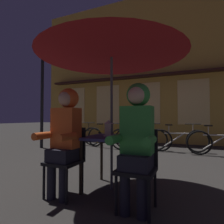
{
  "coord_description": "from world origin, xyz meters",
  "views": [
    {
      "loc": [
        1.01,
        -2.38,
        1.0
      ],
      "look_at": [
        0.0,
        0.01,
        1.08
      ],
      "focal_mm": 29.31,
      "sensor_mm": 36.0,
      "label": 1
    }
  ],
  "objects_px": {
    "chair_right": "(138,163)",
    "bicycle_second": "(106,138)",
    "patio_umbrella": "(112,44)",
    "bicycle_fifth": "(220,143)",
    "lantern": "(109,128)",
    "bicycle_nearest": "(79,136)",
    "bicycle_third": "(140,138)",
    "cafe_table": "(112,144)",
    "person_left_hooded": "(65,130)",
    "bicycle_fourth": "(179,140)",
    "chair_left": "(67,156)",
    "street_lamp": "(42,68)",
    "person_right_hooded": "(137,132)"
  },
  "relations": [
    {
      "from": "chair_right",
      "to": "bicycle_fourth",
      "type": "xyz_separation_m",
      "value": [
        0.25,
        3.73,
        -0.14
      ]
    },
    {
      "from": "cafe_table",
      "to": "bicycle_fourth",
      "type": "xyz_separation_m",
      "value": [
        0.73,
        3.36,
        -0.29
      ]
    },
    {
      "from": "chair_left",
      "to": "bicycle_fifth",
      "type": "xyz_separation_m",
      "value": [
        2.24,
        3.54,
        -0.14
      ]
    },
    {
      "from": "bicycle_nearest",
      "to": "bicycle_second",
      "type": "bearing_deg",
      "value": -10.96
    },
    {
      "from": "bicycle_third",
      "to": "bicycle_fifth",
      "type": "bearing_deg",
      "value": -4.43
    },
    {
      "from": "cafe_table",
      "to": "street_lamp",
      "type": "relative_size",
      "value": 0.19
    },
    {
      "from": "street_lamp",
      "to": "bicycle_fourth",
      "type": "relative_size",
      "value": 2.34
    },
    {
      "from": "bicycle_nearest",
      "to": "bicycle_second",
      "type": "distance_m",
      "value": 1.27
    },
    {
      "from": "bicycle_nearest",
      "to": "person_right_hooded",
      "type": "bearing_deg",
      "value": -49.53
    },
    {
      "from": "cafe_table",
      "to": "chair_left",
      "type": "height_order",
      "value": "chair_left"
    },
    {
      "from": "street_lamp",
      "to": "bicycle_fifth",
      "type": "relative_size",
      "value": 2.32
    },
    {
      "from": "lantern",
      "to": "street_lamp",
      "type": "relative_size",
      "value": 0.06
    },
    {
      "from": "bicycle_second",
      "to": "chair_left",
      "type": "bearing_deg",
      "value": -73.41
    },
    {
      "from": "chair_left",
      "to": "bicycle_fourth",
      "type": "height_order",
      "value": "chair_left"
    },
    {
      "from": "patio_umbrella",
      "to": "bicycle_third",
      "type": "relative_size",
      "value": 1.38
    },
    {
      "from": "bicycle_third",
      "to": "bicycle_second",
      "type": "bearing_deg",
      "value": -169.97
    },
    {
      "from": "cafe_table",
      "to": "bicycle_fourth",
      "type": "bearing_deg",
      "value": 77.78
    },
    {
      "from": "patio_umbrella",
      "to": "bicycle_fifth",
      "type": "height_order",
      "value": "patio_umbrella"
    },
    {
      "from": "chair_right",
      "to": "bicycle_second",
      "type": "relative_size",
      "value": 0.53
    },
    {
      "from": "lantern",
      "to": "bicycle_second",
      "type": "xyz_separation_m",
      "value": [
        -1.48,
        3.15,
        -0.51
      ]
    },
    {
      "from": "cafe_table",
      "to": "person_left_hooded",
      "type": "distance_m",
      "value": 0.67
    },
    {
      "from": "chair_right",
      "to": "bicycle_second",
      "type": "height_order",
      "value": "chair_right"
    },
    {
      "from": "chair_left",
      "to": "bicycle_nearest",
      "type": "height_order",
      "value": "chair_left"
    },
    {
      "from": "chair_left",
      "to": "bicycle_nearest",
      "type": "bearing_deg",
      "value": 121.41
    },
    {
      "from": "bicycle_second",
      "to": "lantern",
      "type": "bearing_deg",
      "value": -64.78
    },
    {
      "from": "bicycle_third",
      "to": "bicycle_fourth",
      "type": "relative_size",
      "value": 1.01
    },
    {
      "from": "chair_right",
      "to": "bicycle_fifth",
      "type": "height_order",
      "value": "chair_right"
    },
    {
      "from": "street_lamp",
      "to": "bicycle_fifth",
      "type": "bearing_deg",
      "value": 8.43
    },
    {
      "from": "lantern",
      "to": "bicycle_nearest",
      "type": "distance_m",
      "value": 4.39
    },
    {
      "from": "person_right_hooded",
      "to": "bicycle_fifth",
      "type": "height_order",
      "value": "person_right_hooded"
    },
    {
      "from": "chair_left",
      "to": "bicycle_second",
      "type": "height_order",
      "value": "chair_left"
    },
    {
      "from": "bicycle_second",
      "to": "bicycle_fourth",
      "type": "xyz_separation_m",
      "value": [
        2.25,
        0.21,
        0.0
      ]
    },
    {
      "from": "chair_right",
      "to": "cafe_table",
      "type": "bearing_deg",
      "value": 142.45
    },
    {
      "from": "cafe_table",
      "to": "person_left_hooded",
      "type": "relative_size",
      "value": 0.53
    },
    {
      "from": "bicycle_second",
      "to": "bicycle_third",
      "type": "distance_m",
      "value": 1.12
    },
    {
      "from": "patio_umbrella",
      "to": "lantern",
      "type": "relative_size",
      "value": 10.0
    },
    {
      "from": "chair_left",
      "to": "street_lamp",
      "type": "height_order",
      "value": "street_lamp"
    },
    {
      "from": "lantern",
      "to": "bicycle_fifth",
      "type": "distance_m",
      "value": 3.69
    },
    {
      "from": "bicycle_second",
      "to": "bicycle_fifth",
      "type": "height_order",
      "value": "same"
    },
    {
      "from": "chair_right",
      "to": "bicycle_fourth",
      "type": "bearing_deg",
      "value": 86.21
    },
    {
      "from": "person_left_hooded",
      "to": "lantern",
      "type": "bearing_deg",
      "value": 43.89
    },
    {
      "from": "person_right_hooded",
      "to": "bicycle_nearest",
      "type": "distance_m",
      "value": 5.04
    },
    {
      "from": "person_left_hooded",
      "to": "bicycle_third",
      "type": "height_order",
      "value": "person_left_hooded"
    },
    {
      "from": "person_left_hooded",
      "to": "cafe_table",
      "type": "bearing_deg",
      "value": 41.57
    },
    {
      "from": "cafe_table",
      "to": "bicycle_fourth",
      "type": "relative_size",
      "value": 0.45
    },
    {
      "from": "patio_umbrella",
      "to": "bicycle_third",
      "type": "distance_m",
      "value": 3.78
    },
    {
      "from": "bicycle_third",
      "to": "bicycle_fourth",
      "type": "height_order",
      "value": "same"
    },
    {
      "from": "cafe_table",
      "to": "bicycle_nearest",
      "type": "distance_m",
      "value": 4.39
    },
    {
      "from": "lantern",
      "to": "chair_right",
      "type": "relative_size",
      "value": 0.27
    },
    {
      "from": "patio_umbrella",
      "to": "chair_right",
      "type": "bearing_deg",
      "value": -37.55
    }
  ]
}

